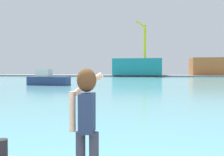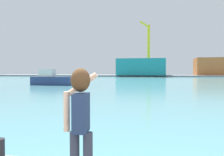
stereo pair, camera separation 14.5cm
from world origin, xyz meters
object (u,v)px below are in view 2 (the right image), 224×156
at_px(boat_moored, 51,79).
at_px(person_photographer, 80,115).
at_px(port_crane, 148,45).
at_px(warehouse_right, 210,67).
at_px(warehouse_left, 142,67).

bearing_deg(boat_moored, person_photographer, -60.56).
bearing_deg(port_crane, warehouse_right, 15.91).
bearing_deg(boat_moored, port_crane, 81.18).
bearing_deg(warehouse_right, port_crane, -164.09).
distance_m(warehouse_left, warehouse_right, 25.20).
distance_m(person_photographer, boat_moored, 33.64).
bearing_deg(warehouse_left, port_crane, -41.84).
height_order(warehouse_left, warehouse_right, warehouse_right).
relative_size(person_photographer, port_crane, 0.10).
height_order(person_photographer, warehouse_left, warehouse_left).
height_order(boat_moored, warehouse_right, warehouse_right).
bearing_deg(person_photographer, warehouse_left, -2.52).
relative_size(warehouse_right, port_crane, 0.60).
bearing_deg(warehouse_left, boat_moored, -99.39).
xyz_separation_m(boat_moored, warehouse_right, (34.13, 60.66, 2.81)).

